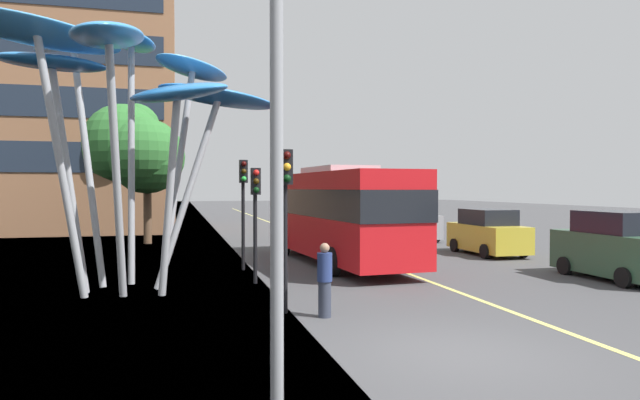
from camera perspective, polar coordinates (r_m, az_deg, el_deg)
The scene contains 14 objects.
ground at distance 10.35m, azimuth 10.37°, elevation -15.33°, with size 120.00×240.00×0.10m.
red_bus at distance 21.81m, azimuth 1.80°, elevation -1.08°, with size 3.36×10.72×3.71m.
leaf_sculpture at distance 17.12m, azimuth -19.15°, elevation 11.73°, with size 8.78×7.47×7.84m.
traffic_light_kerb_near at distance 13.03m, azimuth -3.45°, elevation 0.47°, with size 0.28×0.42×3.77m.
traffic_light_kerb_far at distance 17.23m, azimuth -6.46°, elevation 0.01°, with size 0.28×0.42×3.49m.
traffic_light_island_mid at distance 20.15m, azimuth -7.67°, elevation 0.93°, with size 0.28×0.42×3.88m.
car_parked_mid at distance 20.28m, azimuth 27.50°, elevation -4.24°, with size 1.95×4.19×2.16m.
car_parked_far at distance 25.86m, azimuth 16.41°, elevation -3.19°, with size 1.97×4.24×1.97m.
car_side_street at distance 32.18m, azimuth 9.10°, elevation -2.11°, with size 1.99×4.41×2.24m.
street_lamp at distance 7.91m, azimuth -1.17°, elevation 13.87°, with size 1.84×0.44×7.17m.
tree_pavement_near at distance 30.45m, azimuth -17.92°, elevation 4.96°, with size 5.07×4.87×7.36m.
tree_pavement_far at distance 38.41m, azimuth -19.05°, elevation 4.54°, with size 5.33×5.84×7.36m.
pedestrian at distance 12.87m, azimuth 0.47°, elevation -8.00°, with size 0.34×0.34×1.67m.
backdrop_building at distance 43.56m, azimuth -28.11°, elevation 8.00°, with size 20.57×11.21×16.30m.
Camera 1 is at (-4.75, -9.03, 2.89)m, focal length 32.00 mm.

